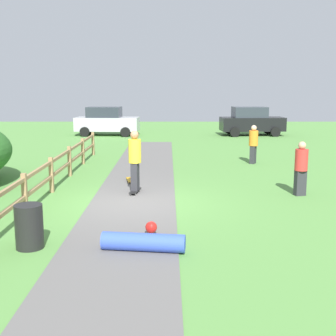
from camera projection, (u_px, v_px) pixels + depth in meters
name	position (u px, v px, depth m)	size (l,w,h in m)	color
ground_plane	(133.00, 203.00, 12.46)	(60.00, 60.00, 0.00)	#568E42
asphalt_path	(133.00, 203.00, 12.46)	(2.40, 28.00, 0.02)	#605E5B
wooden_fence	(40.00, 180.00, 12.35)	(0.12, 18.12, 1.10)	#997A51
trash_bin	(30.00, 226.00, 8.91)	(0.56, 0.56, 0.90)	black
skater_riding	(135.00, 158.00, 13.39)	(0.44, 0.82, 1.91)	black
skater_fallen	(144.00, 241.00, 8.80)	(1.68, 1.35, 0.36)	blue
skateboard_loose	(130.00, 180.00, 15.17)	(0.35, 0.82, 0.08)	#BF8C19
bystander_red	(301.00, 166.00, 13.19)	(0.46, 0.46, 1.63)	#2D2D33
bystander_orange	(254.00, 143.00, 18.77)	(0.52, 0.52, 1.64)	#2D2D33
parked_car_silver	(107.00, 121.00, 29.85)	(4.30, 2.20, 1.92)	#B7B7BC
parked_car_black	(252.00, 121.00, 29.84)	(4.29, 2.19, 1.92)	black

